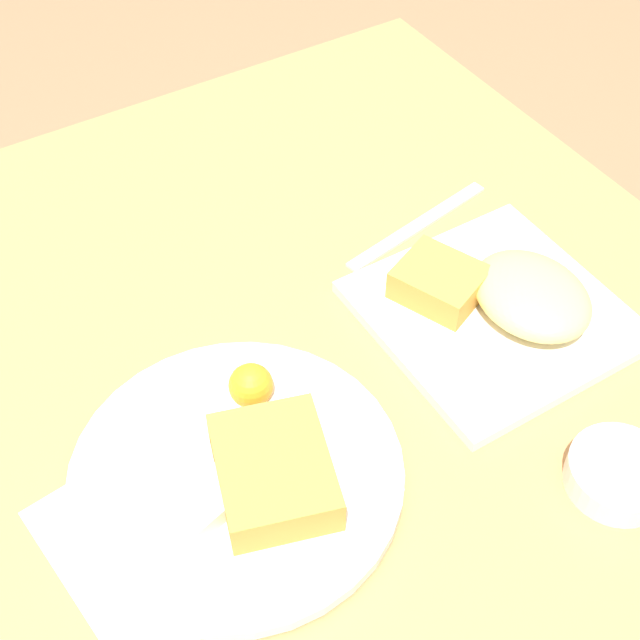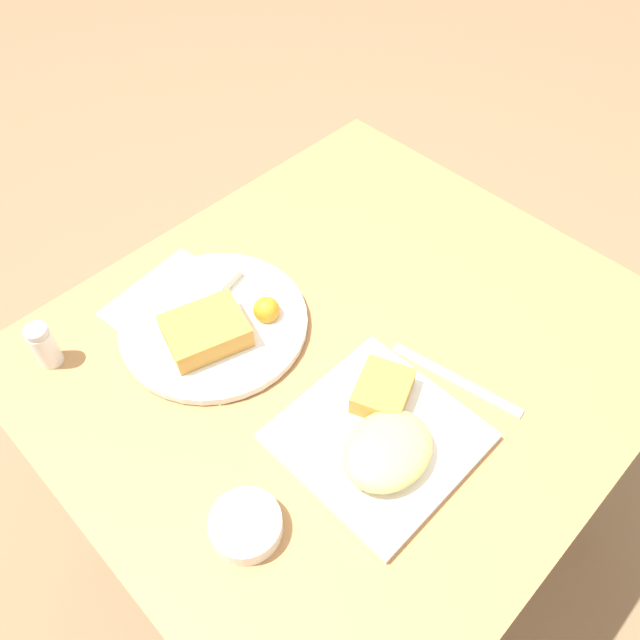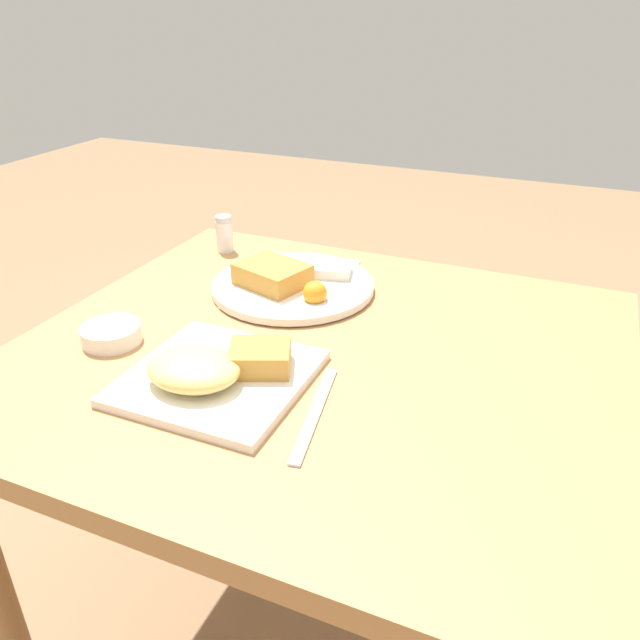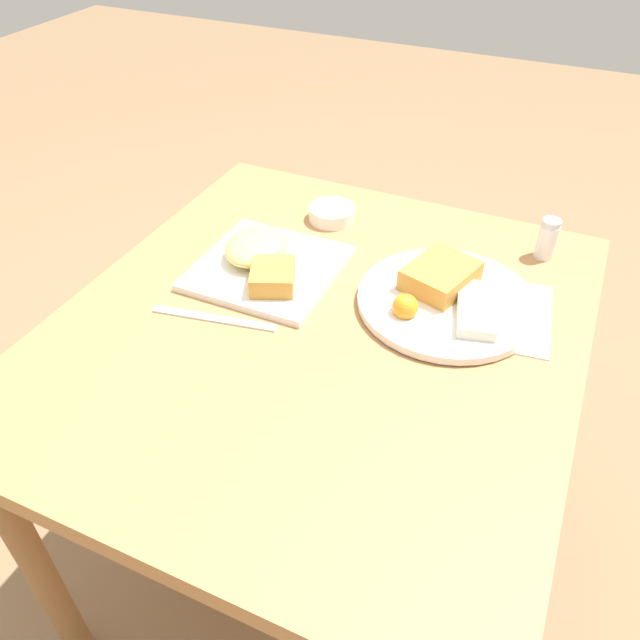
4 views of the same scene
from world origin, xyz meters
TOP-DOWN VIEW (x-y plane):
  - ground_plane at (0.00, 0.00)m, footprint 8.00×8.00m
  - dining_table at (0.00, 0.00)m, footprint 0.95×0.85m
  - menu_card at (-0.14, 0.21)m, footprint 0.23×0.31m
  - plate_square_near at (-0.10, -0.15)m, footprint 0.25×0.25m
  - plate_oval_far at (-0.14, 0.18)m, footprint 0.31×0.31m
  - sauce_ramekin at (-0.32, -0.11)m, footprint 0.10×0.10m
  - butter_knife at (0.06, -0.16)m, footprint 0.05×0.22m

SIDE VIEW (x-z plane):
  - ground_plane at x=0.00m, z-range 0.00..0.00m
  - dining_table at x=0.00m, z-range 0.27..0.99m
  - menu_card at x=-0.14m, z-range 0.72..0.72m
  - butter_knife at x=0.06m, z-range 0.72..0.72m
  - sauce_ramekin at x=-0.32m, z-range 0.72..0.75m
  - plate_oval_far at x=-0.14m, z-range 0.71..0.76m
  - plate_square_near at x=-0.10m, z-range 0.71..0.77m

